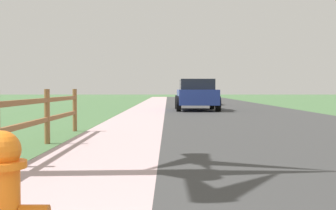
# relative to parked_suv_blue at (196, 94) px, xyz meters

# --- Properties ---
(ground_plane) EXTENTS (120.00, 120.00, 0.00)m
(ground_plane) POSITION_rel_parked_suv_blue_xyz_m (-1.62, 2.37, -0.82)
(ground_plane) COLOR #476C40
(road_asphalt) EXTENTS (7.00, 66.00, 0.01)m
(road_asphalt) POSITION_rel_parked_suv_blue_xyz_m (1.88, 4.37, -0.82)
(road_asphalt) COLOR #383838
(road_asphalt) RESTS_ON ground
(curb_concrete) EXTENTS (6.00, 66.00, 0.01)m
(curb_concrete) POSITION_rel_parked_suv_blue_xyz_m (-4.62, 4.37, -0.82)
(curb_concrete) COLOR #BD9FA2
(curb_concrete) RESTS_ON ground
(grass_verge) EXTENTS (5.00, 66.00, 0.00)m
(grass_verge) POSITION_rel_parked_suv_blue_xyz_m (-6.12, 4.37, -0.82)
(grass_verge) COLOR #476C40
(grass_verge) RESTS_ON ground
(parked_suv_blue) EXTENTS (2.16, 4.47, 1.60)m
(parked_suv_blue) POSITION_rel_parked_suv_blue_xyz_m (0.00, 0.00, 0.00)
(parked_suv_blue) COLOR navy
(parked_suv_blue) RESTS_ON ground
(parked_car_white) EXTENTS (2.22, 4.65, 1.49)m
(parked_car_white) POSITION_rel_parked_suv_blue_xyz_m (0.66, 8.53, -0.08)
(parked_car_white) COLOR white
(parked_car_white) RESTS_ON ground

